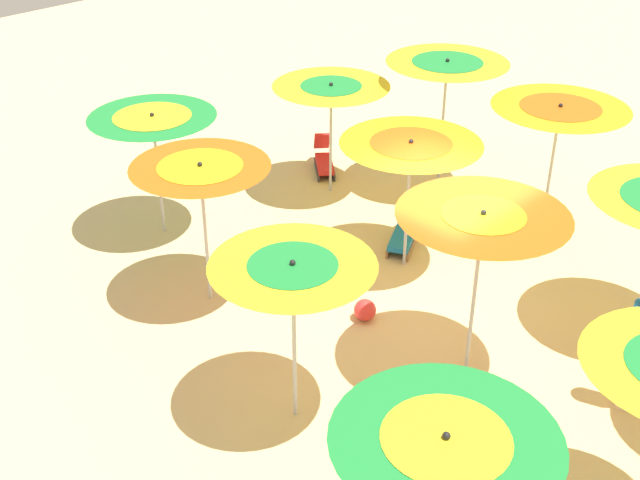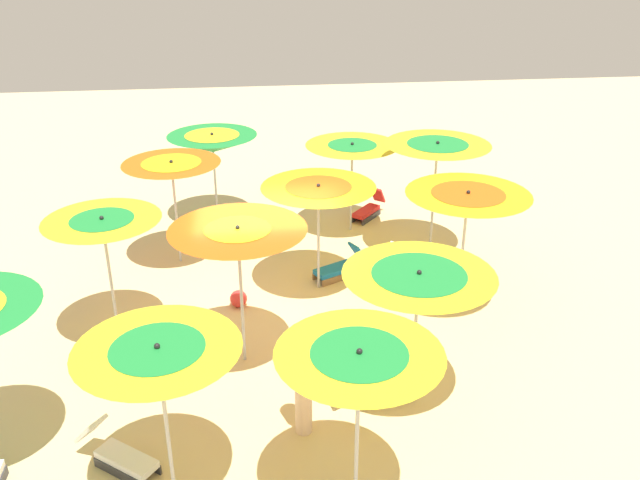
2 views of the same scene
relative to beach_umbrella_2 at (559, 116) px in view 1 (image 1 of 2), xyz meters
The scene contains 16 objects.
ground 4.05m from the beach_umbrella_2, behind, with size 38.88×38.88×0.04m, color beige.
beach_umbrella_2 is the anchor object (origin of this frame).
beach_umbrella_3 2.32m from the beach_umbrella_2, 87.85° to the left, with size 2.18×2.18×2.52m.
beach_umbrella_5 4.22m from the beach_umbrella_2, 162.29° to the right, with size 2.12×2.12×2.43m.
beach_umbrella_6 2.72m from the beach_umbrella_2, 158.31° to the left, with size 2.16×2.16×2.19m.
beach_umbrella_7 3.95m from the beach_umbrella_2, 111.65° to the left, with size 2.10×2.10×2.13m.
beach_umbrella_8 8.04m from the beach_umbrella_2, 156.31° to the right, with size 1.92×1.92×2.44m.
beach_umbrella_9 6.22m from the beach_umbrella_2, behind, with size 1.92×1.92×2.26m.
beach_umbrella_10 5.88m from the beach_umbrella_2, 154.86° to the left, with size 1.98×1.98×2.26m.
beach_umbrella_11 6.53m from the beach_umbrella_2, 134.44° to the left, with size 2.08×2.08×2.18m.
lounger_1 2.67m from the beach_umbrella_2, 108.30° to the left, with size 1.17×1.19×0.63m.
lounger_2 3.82m from the beach_umbrella_2, 129.17° to the right, with size 1.22×0.53×0.58m.
lounger_4 4.84m from the beach_umbrella_2, 101.88° to the left, with size 0.98×1.07×0.65m.
lounger_5 3.13m from the beach_umbrella_2, 145.71° to the left, with size 1.19×0.85×0.63m.
beachgoer_0 4.64m from the beach_umbrella_2, 135.75° to the right, with size 0.30×0.30×1.78m.
beach_ball 4.56m from the beach_umbrella_2, behind, with size 0.33×0.33×0.33m, color red.
Camera 1 is at (-8.15, -5.78, 7.11)m, focal length 46.47 mm.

